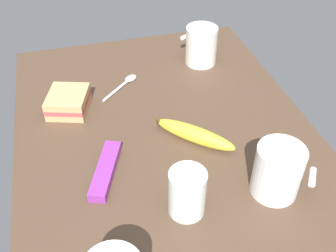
{
  "coord_description": "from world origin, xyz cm",
  "views": [
    {
      "loc": [
        -61.41,
        16.6,
        59.26
      ],
      "look_at": [
        0.0,
        0.0,
        5.0
      ],
      "focal_mm": 42.63,
      "sensor_mm": 36.0,
      "label": 1
    }
  ],
  "objects_px": {
    "coffee_mug_spare": "(201,45)",
    "snack_bar": "(106,170)",
    "sandwich_main": "(68,102)",
    "spoon": "(125,83)",
    "glass_of_milk": "(187,195)",
    "banana": "(195,134)",
    "coffee_mug_milky": "(278,170)"
  },
  "relations": [
    {
      "from": "coffee_mug_spare",
      "to": "snack_bar",
      "type": "relative_size",
      "value": 0.72
    },
    {
      "from": "sandwich_main",
      "to": "spoon",
      "type": "distance_m",
      "value": 0.16
    },
    {
      "from": "coffee_mug_spare",
      "to": "glass_of_milk",
      "type": "relative_size",
      "value": 1.15
    },
    {
      "from": "coffee_mug_spare",
      "to": "banana",
      "type": "xyz_separation_m",
      "value": [
        -0.3,
        0.11,
        -0.03
      ]
    },
    {
      "from": "coffee_mug_milky",
      "to": "banana",
      "type": "distance_m",
      "value": 0.2
    },
    {
      "from": "banana",
      "to": "coffee_mug_milky",
      "type": "bearing_deg",
      "value": -149.33
    },
    {
      "from": "glass_of_milk",
      "to": "coffee_mug_milky",
      "type": "bearing_deg",
      "value": -89.69
    },
    {
      "from": "coffee_mug_spare",
      "to": "coffee_mug_milky",
      "type": "bearing_deg",
      "value": 178.28
    },
    {
      "from": "sandwich_main",
      "to": "snack_bar",
      "type": "relative_size",
      "value": 0.81
    },
    {
      "from": "glass_of_milk",
      "to": "banana",
      "type": "height_order",
      "value": "glass_of_milk"
    },
    {
      "from": "banana",
      "to": "coffee_mug_spare",
      "type": "bearing_deg",
      "value": -20.82
    },
    {
      "from": "banana",
      "to": "spoon",
      "type": "bearing_deg",
      "value": 23.14
    },
    {
      "from": "spoon",
      "to": "coffee_mug_milky",
      "type": "bearing_deg",
      "value": -153.69
    },
    {
      "from": "coffee_mug_milky",
      "to": "glass_of_milk",
      "type": "distance_m",
      "value": 0.17
    },
    {
      "from": "glass_of_milk",
      "to": "spoon",
      "type": "relative_size",
      "value": 0.87
    },
    {
      "from": "coffee_mug_spare",
      "to": "banana",
      "type": "distance_m",
      "value": 0.32
    },
    {
      "from": "spoon",
      "to": "snack_bar",
      "type": "height_order",
      "value": "snack_bar"
    },
    {
      "from": "coffee_mug_milky",
      "to": "glass_of_milk",
      "type": "height_order",
      "value": "coffee_mug_milky"
    },
    {
      "from": "coffee_mug_milky",
      "to": "banana",
      "type": "bearing_deg",
      "value": 30.67
    },
    {
      "from": "coffee_mug_milky",
      "to": "spoon",
      "type": "bearing_deg",
      "value": 26.31
    },
    {
      "from": "snack_bar",
      "to": "glass_of_milk",
      "type": "bearing_deg",
      "value": -113.01
    },
    {
      "from": "glass_of_milk",
      "to": "spoon",
      "type": "distance_m",
      "value": 0.42
    },
    {
      "from": "glass_of_milk",
      "to": "spoon",
      "type": "bearing_deg",
      "value": 4.84
    },
    {
      "from": "coffee_mug_milky",
      "to": "coffee_mug_spare",
      "type": "relative_size",
      "value": 1.03
    },
    {
      "from": "snack_bar",
      "to": "coffee_mug_spare",
      "type": "bearing_deg",
      "value": -20.48
    },
    {
      "from": "glass_of_milk",
      "to": "banana",
      "type": "bearing_deg",
      "value": -22.54
    },
    {
      "from": "banana",
      "to": "sandwich_main",
      "type": "bearing_deg",
      "value": 54.19
    },
    {
      "from": "snack_bar",
      "to": "sandwich_main",
      "type": "bearing_deg",
      "value": 34.52
    },
    {
      "from": "coffee_mug_spare",
      "to": "spoon",
      "type": "distance_m",
      "value": 0.23
    },
    {
      "from": "spoon",
      "to": "banana",
      "type": "bearing_deg",
      "value": -156.86
    },
    {
      "from": "glass_of_milk",
      "to": "spoon",
      "type": "height_order",
      "value": "glass_of_milk"
    },
    {
      "from": "sandwich_main",
      "to": "banana",
      "type": "bearing_deg",
      "value": -125.81
    }
  ]
}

